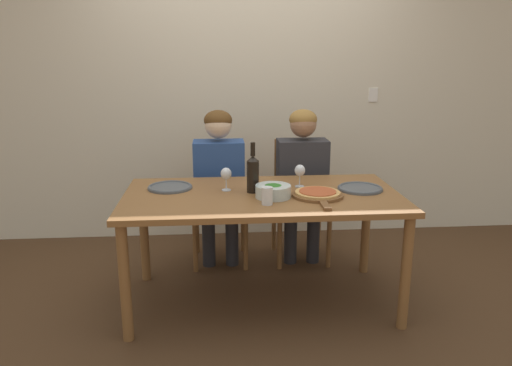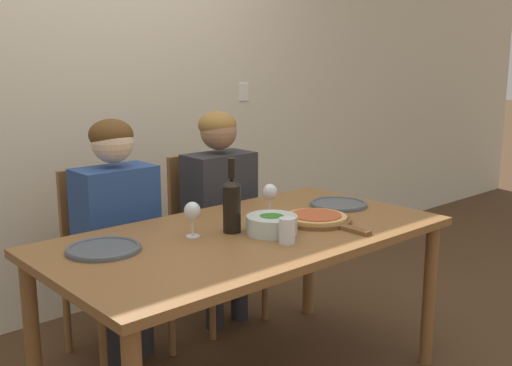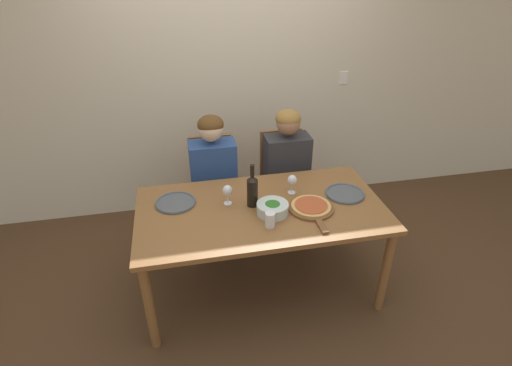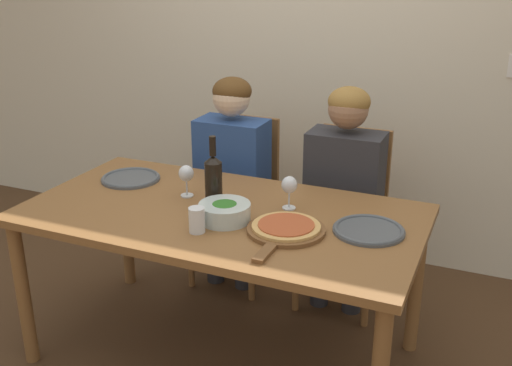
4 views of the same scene
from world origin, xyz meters
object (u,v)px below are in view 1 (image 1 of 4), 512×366
at_px(dinner_plate_left, 170,187).
at_px(pizza_on_board, 318,194).
at_px(person_man, 302,173).
at_px(wine_bottle, 253,173).
at_px(wine_glass_left, 226,175).
at_px(dinner_plate_right, 360,188).
at_px(wine_glass_right, 300,172).
at_px(chair_left, 219,198).
at_px(person_woman, 219,174).
at_px(water_tumbler, 267,196).
at_px(broccoli_bowl, 273,191).
at_px(chair_right, 299,197).

xyz_separation_m(dinner_plate_left, pizza_on_board, (0.93, -0.27, 0.01)).
distance_m(person_man, wine_bottle, 0.76).
bearing_deg(dinner_plate_left, person_man, 26.45).
xyz_separation_m(dinner_plate_left, wine_glass_left, (0.37, -0.08, 0.10)).
bearing_deg(pizza_on_board, wine_bottle, 160.77).
height_order(dinner_plate_right, pizza_on_board, pizza_on_board).
distance_m(person_man, wine_glass_right, 0.54).
relative_size(chair_left, person_woman, 0.79).
bearing_deg(wine_bottle, chair_left, 106.11).
bearing_deg(pizza_on_board, wine_glass_left, 161.31).
distance_m(person_woman, person_man, 0.64).
height_order(person_woman, water_tumbler, person_woman).
relative_size(wine_glass_right, water_tumbler, 1.44).
height_order(wine_glass_right, water_tumbler, wine_glass_right).
height_order(person_woman, dinner_plate_left, person_woman).
bearing_deg(chair_left, pizza_on_board, -55.10).
relative_size(dinner_plate_right, water_tumbler, 2.77).
xyz_separation_m(person_woman, wine_glass_right, (0.53, -0.51, 0.13)).
bearing_deg(wine_glass_right, person_woman, 136.10).
distance_m(person_man, dinner_plate_right, 0.67).
relative_size(person_woman, person_man, 1.00).
relative_size(person_man, wine_bottle, 3.72).
height_order(broccoli_bowl, wine_glass_left, wine_glass_left).
distance_m(person_woman, pizza_on_board, 0.96).
relative_size(person_man, broccoli_bowl, 5.46).
relative_size(dinner_plate_right, wine_glass_left, 1.93).
height_order(wine_bottle, pizza_on_board, wine_bottle).
height_order(wine_glass_left, water_tumbler, wine_glass_left).
relative_size(chair_right, person_man, 0.79).
distance_m(chair_right, broccoli_bowl, 0.96).
distance_m(chair_left, dinner_plate_right, 1.19).
distance_m(chair_left, chair_right, 0.64).
height_order(person_man, wine_bottle, person_man).
relative_size(wine_bottle, broccoli_bowl, 1.47).
bearing_deg(pizza_on_board, chair_left, 124.90).
bearing_deg(water_tumbler, broccoli_bowl, 70.23).
bearing_deg(person_woman, wine_glass_right, -43.90).
bearing_deg(person_man, pizza_on_board, -92.63).
distance_m(wine_bottle, water_tumbler, 0.29).
distance_m(chair_right, water_tumbler, 1.11).
relative_size(chair_right, broccoli_bowl, 4.28).
xyz_separation_m(broccoli_bowl, dinner_plate_right, (0.59, 0.13, -0.03)).
relative_size(wine_bottle, water_tumbler, 3.07).
bearing_deg(chair_left, wine_glass_left, -86.46).
relative_size(dinner_plate_left, wine_glass_right, 1.93).
bearing_deg(person_woman, wine_bottle, -71.03).
relative_size(wine_bottle, wine_glass_left, 2.14).
height_order(person_man, wine_glass_left, person_man).
distance_m(person_woman, wine_bottle, 0.66).
height_order(wine_bottle, water_tumbler, wine_bottle).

